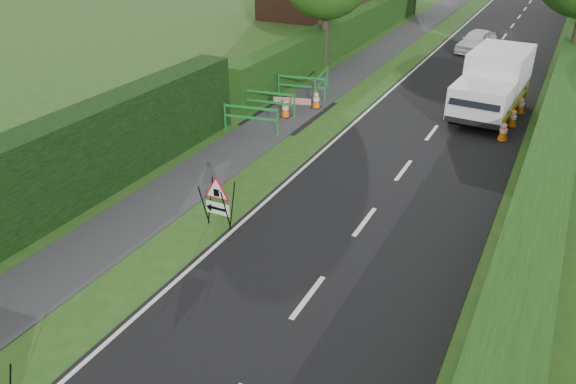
% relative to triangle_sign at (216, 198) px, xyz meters
% --- Properties ---
extents(ground, '(120.00, 120.00, 0.00)m').
position_rel_triangle_sign_xyz_m(ground, '(0.82, -2.58, -0.85)').
color(ground, '#214E16').
rests_on(ground, ground).
extents(road_surface, '(6.00, 90.00, 0.02)m').
position_rel_triangle_sign_xyz_m(road_surface, '(3.32, 32.42, -0.84)').
color(road_surface, black).
rests_on(road_surface, ground).
extents(footpath, '(2.00, 90.00, 0.02)m').
position_rel_triangle_sign_xyz_m(footpath, '(-2.18, 32.42, -0.84)').
color(footpath, '#2D2D30').
rests_on(footpath, ground).
extents(hedge_west_near, '(1.10, 18.00, 2.50)m').
position_rel_triangle_sign_xyz_m(hedge_west_near, '(-4.18, -2.58, -0.85)').
color(hedge_west_near, black).
rests_on(hedge_west_near, ground).
extents(hedge_west_far, '(1.00, 24.00, 1.80)m').
position_rel_triangle_sign_xyz_m(hedge_west_far, '(-4.18, 19.42, -0.85)').
color(hedge_west_far, '#14380F').
rests_on(hedge_west_far, ground).
extents(hedge_east, '(1.20, 50.00, 1.50)m').
position_rel_triangle_sign_xyz_m(hedge_east, '(7.32, 13.42, -0.85)').
color(hedge_east, '#14380F').
rests_on(hedge_east, ground).
extents(triangle_sign, '(0.85, 0.85, 1.22)m').
position_rel_triangle_sign_xyz_m(triangle_sign, '(0.00, 0.00, 0.00)').
color(triangle_sign, black).
rests_on(triangle_sign, ground).
extents(works_van, '(2.37, 5.28, 2.35)m').
position_rel_triangle_sign_xyz_m(works_van, '(4.76, 12.08, 0.40)').
color(works_van, silver).
rests_on(works_van, ground).
extents(traffic_cone_0, '(0.38, 0.38, 0.79)m').
position_rel_triangle_sign_xyz_m(traffic_cone_0, '(5.68, 9.33, -0.46)').
color(traffic_cone_0, black).
rests_on(traffic_cone_0, ground).
extents(traffic_cone_1, '(0.38, 0.38, 0.79)m').
position_rel_triangle_sign_xyz_m(traffic_cone_1, '(5.79, 10.89, -0.46)').
color(traffic_cone_1, black).
rests_on(traffic_cone_1, ground).
extents(traffic_cone_2, '(0.38, 0.38, 0.79)m').
position_rel_triangle_sign_xyz_m(traffic_cone_2, '(5.88, 12.50, -0.46)').
color(traffic_cone_2, black).
rests_on(traffic_cone_2, ground).
extents(traffic_cone_3, '(0.38, 0.38, 0.79)m').
position_rel_triangle_sign_xyz_m(traffic_cone_3, '(-2.15, 8.02, -0.46)').
color(traffic_cone_3, black).
rests_on(traffic_cone_3, ground).
extents(traffic_cone_4, '(0.38, 0.38, 0.79)m').
position_rel_triangle_sign_xyz_m(traffic_cone_4, '(-1.52, 9.50, -0.46)').
color(traffic_cone_4, black).
rests_on(traffic_cone_4, ground).
extents(ped_barrier_0, '(2.09, 0.72, 1.00)m').
position_rel_triangle_sign_xyz_m(ped_barrier_0, '(-2.54, 6.07, -0.22)').
color(ped_barrier_0, '#177F2D').
rests_on(ped_barrier_0, ground).
extents(ped_barrier_1, '(2.09, 0.63, 1.00)m').
position_rel_triangle_sign_xyz_m(ped_barrier_1, '(-2.75, 7.87, -0.22)').
color(ped_barrier_1, '#177F2D').
rests_on(ped_barrier_1, ground).
extents(ped_barrier_2, '(2.09, 0.74, 1.00)m').
position_rel_triangle_sign_xyz_m(ped_barrier_2, '(-2.55, 10.27, -0.22)').
color(ped_barrier_2, '#177F2D').
rests_on(ped_barrier_2, ground).
extents(ped_barrier_3, '(0.65, 2.09, 1.00)m').
position_rel_triangle_sign_xyz_m(ped_barrier_3, '(-2.01, 11.09, -0.22)').
color(ped_barrier_3, '#177F2D').
rests_on(ped_barrier_3, ground).
extents(redwhite_plank, '(1.45, 0.45, 0.25)m').
position_rel_triangle_sign_xyz_m(redwhite_plank, '(-2.18, 8.66, -0.85)').
color(redwhite_plank, red).
rests_on(redwhite_plank, ground).
extents(hatchback_car, '(1.93, 3.59, 1.16)m').
position_rel_triangle_sign_xyz_m(hatchback_car, '(2.42, 21.87, -0.27)').
color(hatchback_car, white).
rests_on(hatchback_car, ground).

